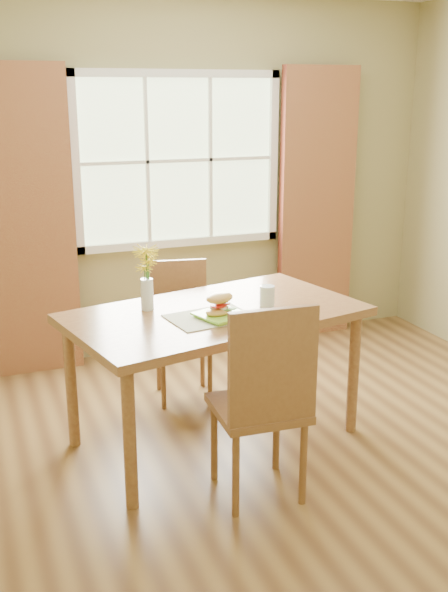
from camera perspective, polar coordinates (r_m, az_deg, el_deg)
name	(u,v)px	position (r m, az deg, el deg)	size (l,w,h in m)	color
room	(287,222)	(3.65, 5.18, 6.06)	(4.24, 3.84, 2.74)	brown
window	(179,160)	(5.35, -3.76, 11.08)	(1.62, 0.06, 1.32)	beige
curtain_left	(28,225)	(5.10, -15.84, 5.66)	(0.65, 0.08, 2.20)	maroon
curtain_right	(317,206)	(5.77, 7.65, 7.36)	(0.65, 0.08, 2.20)	maroon
dining_table	(215,324)	(3.98, -0.73, -2.33)	(1.81, 1.26, 0.81)	olive
chair_near	(265,396)	(3.42, 3.39, -8.23)	(0.46, 0.46, 1.06)	brown
chair_far	(181,323)	(4.68, -3.54, -2.27)	(0.44, 0.44, 0.92)	brown
placemat	(210,317)	(3.82, -1.14, -1.77)	(0.45, 0.33, 0.01)	beige
plate	(221,316)	(3.81, -0.21, -1.67)	(0.25, 0.25, 0.01)	#85D134
croissant_sandwich	(220,304)	(3.79, -0.37, -0.69)	(0.20, 0.17, 0.13)	gold
water_glass	(267,297)	(3.99, 3.57, -0.12)	(0.09, 0.09, 0.13)	silver
flower_vase	(146,270)	(3.93, -6.41, 2.14)	(0.15, 0.15, 0.37)	silver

